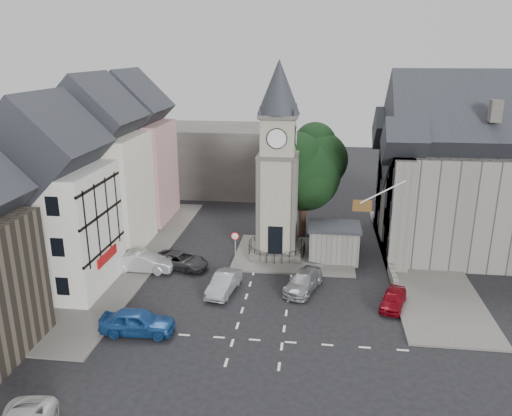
# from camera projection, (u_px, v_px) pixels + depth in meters

# --- Properties ---
(ground) EXTENTS (120.00, 120.00, 0.00)m
(ground) POSITION_uv_depth(u_px,v_px,m) (267.00, 298.00, 35.54)
(ground) COLOR black
(ground) RESTS_ON ground
(pavement_west) EXTENTS (6.00, 30.00, 0.14)m
(pavement_west) POSITION_uv_depth(u_px,v_px,m) (129.00, 256.00, 42.68)
(pavement_west) COLOR #595651
(pavement_west) RESTS_ON ground
(pavement_east) EXTENTS (6.00, 26.00, 0.14)m
(pavement_east) POSITION_uv_depth(u_px,v_px,m) (420.00, 261.00, 41.66)
(pavement_east) COLOR #595651
(pavement_east) RESTS_ON ground
(central_island) EXTENTS (10.00, 8.00, 0.16)m
(central_island) POSITION_uv_depth(u_px,v_px,m) (294.00, 254.00, 42.91)
(central_island) COLOR #595651
(central_island) RESTS_ON ground
(road_markings) EXTENTS (20.00, 8.00, 0.01)m
(road_markings) POSITION_uv_depth(u_px,v_px,m) (258.00, 340.00, 30.33)
(road_markings) COLOR silver
(road_markings) RESTS_ON ground
(clock_tower) EXTENTS (4.86, 4.86, 16.25)m
(clock_tower) POSITION_uv_depth(u_px,v_px,m) (278.00, 162.00, 40.65)
(clock_tower) COLOR #4C4944
(clock_tower) RESTS_ON ground
(stone_shelter) EXTENTS (4.30, 3.30, 3.08)m
(stone_shelter) POSITION_uv_depth(u_px,v_px,m) (334.00, 242.00, 41.60)
(stone_shelter) COLOR slate
(stone_shelter) RESTS_ON ground
(town_tree) EXTENTS (7.20, 7.20, 10.80)m
(town_tree) POSITION_uv_depth(u_px,v_px,m) (304.00, 164.00, 45.50)
(town_tree) COLOR black
(town_tree) RESTS_ON ground
(warning_sign_post) EXTENTS (0.70, 0.19, 2.85)m
(warning_sign_post) POSITION_uv_depth(u_px,v_px,m) (235.00, 242.00, 40.45)
(warning_sign_post) COLOR black
(warning_sign_post) RESTS_ON ground
(terrace_pink) EXTENTS (8.10, 7.60, 12.80)m
(terrace_pink) POSITION_uv_depth(u_px,v_px,m) (132.00, 156.00, 50.53)
(terrace_pink) COLOR tan
(terrace_pink) RESTS_ON ground
(terrace_cream) EXTENTS (8.10, 7.60, 12.80)m
(terrace_cream) POSITION_uv_depth(u_px,v_px,m) (99.00, 175.00, 42.96)
(terrace_cream) COLOR beige
(terrace_cream) RESTS_ON ground
(terrace_tudor) EXTENTS (8.10, 7.60, 12.00)m
(terrace_tudor) POSITION_uv_depth(u_px,v_px,m) (52.00, 207.00, 35.52)
(terrace_tudor) COLOR silver
(terrace_tudor) RESTS_ON ground
(backdrop_west) EXTENTS (20.00, 10.00, 8.00)m
(backdrop_west) POSITION_uv_depth(u_px,v_px,m) (195.00, 158.00, 62.25)
(backdrop_west) COLOR #4C4944
(backdrop_west) RESTS_ON ground
(east_building) EXTENTS (14.40, 11.40, 12.60)m
(east_building) POSITION_uv_depth(u_px,v_px,m) (464.00, 181.00, 42.21)
(east_building) COLOR slate
(east_building) RESTS_ON ground
(east_boundary_wall) EXTENTS (0.40, 16.00, 0.90)m
(east_boundary_wall) POSITION_uv_depth(u_px,v_px,m) (383.00, 246.00, 43.77)
(east_boundary_wall) COLOR slate
(east_boundary_wall) RESTS_ON ground
(flagpole) EXTENTS (3.68, 0.10, 2.74)m
(flagpole) POSITION_uv_depth(u_px,v_px,m) (383.00, 192.00, 36.26)
(flagpole) COLOR white
(flagpole) RESTS_ON ground
(car_west_blue) EXTENTS (4.69, 2.02, 1.58)m
(car_west_blue) POSITION_uv_depth(u_px,v_px,m) (138.00, 322.00, 30.88)
(car_west_blue) COLOR navy
(car_west_blue) RESTS_ON ground
(car_west_silver) EXTENTS (4.83, 1.73, 1.59)m
(car_west_silver) POSITION_uv_depth(u_px,v_px,m) (143.00, 262.00, 39.65)
(car_west_silver) COLOR #B3B6BB
(car_west_silver) RESTS_ON ground
(car_west_grey) EXTENTS (5.03, 3.28, 1.29)m
(car_west_grey) POSITION_uv_depth(u_px,v_px,m) (180.00, 260.00, 40.28)
(car_west_grey) COLOR #2E2F31
(car_west_grey) RESTS_ON ground
(car_island_silver) EXTENTS (2.14, 4.40, 1.39)m
(car_island_silver) POSITION_uv_depth(u_px,v_px,m) (224.00, 283.00, 36.19)
(car_island_silver) COLOR #A0A5A8
(car_island_silver) RESTS_ON ground
(car_island_east) EXTENTS (3.23, 4.96, 1.34)m
(car_island_east) POSITION_uv_depth(u_px,v_px,m) (303.00, 281.00, 36.55)
(car_island_east) COLOR gray
(car_island_east) RESTS_ON ground
(car_east_red) EXTENTS (2.45, 3.86, 1.22)m
(car_east_red) POSITION_uv_depth(u_px,v_px,m) (393.00, 299.00, 34.09)
(car_east_red) COLOR maroon
(car_east_red) RESTS_ON ground
(pedestrian) EXTENTS (0.66, 0.45, 1.76)m
(pedestrian) POSITION_uv_depth(u_px,v_px,m) (401.00, 251.00, 41.48)
(pedestrian) COLOR #BAA699
(pedestrian) RESTS_ON ground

